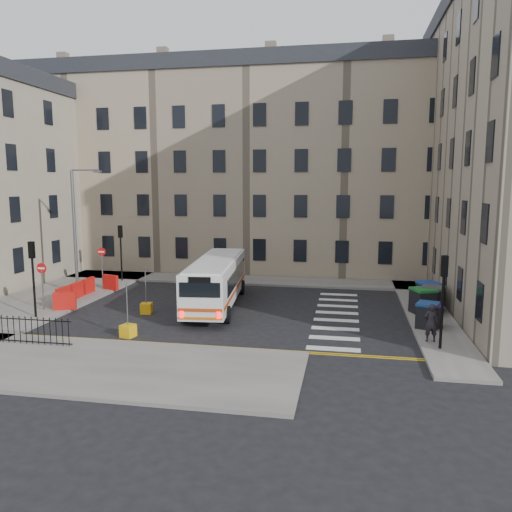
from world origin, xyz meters
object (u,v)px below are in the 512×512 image
(wheelie_bin_a, at_px, (427,315))
(wheelie_bin_b, at_px, (431,315))
(wheelie_bin_c, at_px, (423,301))
(wheelie_bin_d, at_px, (433,299))
(wheelie_bin_e, at_px, (429,294))
(streetlamp, at_px, (75,229))
(bollard_chevron, at_px, (128,331))
(bollard_yellow, at_px, (146,308))
(pedestrian, at_px, (431,323))
(bus, at_px, (216,280))

(wheelie_bin_a, height_order, wheelie_bin_b, wheelie_bin_a)
(wheelie_bin_b, height_order, wheelie_bin_c, wheelie_bin_c)
(wheelie_bin_d, xyz_separation_m, wheelie_bin_e, (-0.02, 1.28, -0.01))
(wheelie_bin_a, height_order, wheelie_bin_e, wheelie_bin_e)
(wheelie_bin_a, relative_size, wheelie_bin_c, 0.88)
(wheelie_bin_d, bearing_deg, wheelie_bin_b, -77.58)
(streetlamp, distance_m, wheelie_bin_a, 22.21)
(wheelie_bin_d, height_order, bollard_chevron, wheelie_bin_d)
(wheelie_bin_a, bearing_deg, bollard_chevron, -145.55)
(wheelie_bin_d, relative_size, bollard_chevron, 2.72)
(wheelie_bin_e, distance_m, bollard_yellow, 16.43)
(streetlamp, relative_size, wheelie_bin_e, 5.11)
(streetlamp, distance_m, wheelie_bin_d, 22.57)
(bollard_chevron, bearing_deg, wheelie_bin_e, 29.47)
(wheelie_bin_d, distance_m, pedestrian, 5.84)
(pedestrian, bearing_deg, bus, -31.41)
(wheelie_bin_a, distance_m, bollard_yellow, 15.14)
(bus, bearing_deg, streetlamp, 166.27)
(wheelie_bin_a, height_order, pedestrian, pedestrian)
(streetlamp, bearing_deg, bus, -7.77)
(wheelie_bin_d, bearing_deg, wheelie_bin_a, -80.26)
(bollard_yellow, bearing_deg, wheelie_bin_e, 14.79)
(pedestrian, relative_size, bollard_chevron, 2.94)
(bus, bearing_deg, wheelie_bin_b, -18.47)
(pedestrian, bearing_deg, bollard_chevron, -1.10)
(wheelie_bin_d, relative_size, wheelie_bin_e, 1.03)
(wheelie_bin_c, bearing_deg, wheelie_bin_e, 50.37)
(wheelie_bin_c, bearing_deg, bus, 157.21)
(bus, height_order, wheelie_bin_e, bus)
(streetlamp, relative_size, wheelie_bin_b, 6.71)
(bollard_yellow, bearing_deg, wheelie_bin_d, 10.37)
(streetlamp, xyz_separation_m, wheelie_bin_c, (21.68, -1.42, -3.47))
(wheelie_bin_c, bearing_deg, wheelie_bin_d, 23.07)
(streetlamp, xyz_separation_m, wheelie_bin_d, (22.29, -0.81, -3.46))
(wheelie_bin_c, distance_m, wheelie_bin_d, 0.86)
(wheelie_bin_c, bearing_deg, bollard_chevron, -177.89)
(bus, bearing_deg, wheelie_bin_d, -3.47)
(wheelie_bin_b, height_order, wheelie_bin_d, wheelie_bin_d)
(pedestrian, bearing_deg, wheelie_bin_a, -101.73)
(wheelie_bin_b, distance_m, wheelie_bin_e, 4.49)
(wheelie_bin_c, bearing_deg, wheelie_bin_b, -111.36)
(bus, relative_size, wheelie_bin_a, 7.41)
(pedestrian, bearing_deg, wheelie_bin_e, -104.61)
(wheelie_bin_a, distance_m, wheelie_bin_c, 2.81)
(bus, relative_size, wheelie_bin_b, 8.65)
(pedestrian, xyz_separation_m, bollard_yellow, (-14.93, 2.85, -0.73))
(wheelie_bin_b, height_order, bollard_chevron, wheelie_bin_b)
(streetlamp, relative_size, bollard_yellow, 13.57)
(wheelie_bin_c, xyz_separation_m, wheelie_bin_d, (0.61, 0.62, 0.01))
(bus, xyz_separation_m, wheelie_bin_b, (11.87, -2.63, -0.87))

